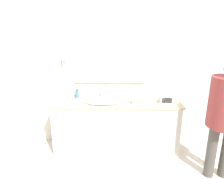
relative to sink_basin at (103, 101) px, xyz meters
name	(u,v)px	position (x,y,z in m)	size (l,w,h in m)	color
ground_plane	(116,159)	(0.21, -0.25, -0.86)	(14.00, 14.00, 0.00)	silver
wall_back	(116,71)	(0.21, 0.31, 0.42)	(8.00, 0.18, 2.55)	silver
vanity_counter	(116,126)	(0.21, 0.02, -0.44)	(2.02, 0.53, 0.84)	beige
sink_basin	(103,101)	(0.00, 0.00, 0.00)	(0.55, 0.40, 0.17)	white
soap_bottle	(77,94)	(-0.43, 0.20, 0.04)	(0.06, 0.06, 0.16)	teal
appliance_box	(166,99)	(0.98, -0.02, 0.04)	(0.21, 0.11, 0.12)	#BCBCC1
picture_frame	(169,96)	(1.07, 0.17, 0.04)	(0.10, 0.01, 0.11)	#B2B2B7
hand_towel_near_sink	(137,102)	(0.54, -0.03, 0.00)	(0.18, 0.12, 0.04)	#B7A899
hand_towel_far_corner	(68,100)	(-0.54, 0.01, 0.00)	(0.19, 0.13, 0.04)	#A8B7C6
metal_tray	(151,101)	(0.76, 0.05, -0.01)	(0.16, 0.13, 0.01)	#ADADB2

